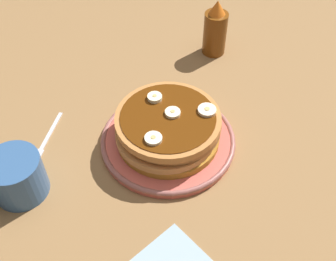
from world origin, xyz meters
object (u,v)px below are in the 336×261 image
object	(u,v)px
pancake_stack	(168,128)
syrup_bottle	(215,30)
banana_slice_3	(153,139)
banana_slice_2	(207,110)
banana_slice_1	(155,98)
coffee_mug	(15,177)
fork	(46,140)
banana_slice_0	(172,112)
plate	(168,140)

from	to	relation	value
pancake_stack	syrup_bottle	world-z (taller)	syrup_bottle
banana_slice_3	syrup_bottle	world-z (taller)	syrup_bottle
pancake_stack	banana_slice_2	xyz separation A→B (cm)	(-6.23, 2.91, 3.07)
banana_slice_1	banana_slice_2	world-z (taller)	banana_slice_1
banana_slice_2	coffee_mug	size ratio (longest dim) A/B	0.27
banana_slice_2	fork	world-z (taller)	banana_slice_2
pancake_stack	banana_slice_0	xyz separation A→B (cm)	(-1.14, -0.45, 3.08)
pancake_stack	banana_slice_1	world-z (taller)	banana_slice_1
plate	banana_slice_0	xyz separation A→B (cm)	(-1.00, -0.30, 6.41)
plate	pancake_stack	bearing A→B (deg)	46.15
banana_slice_0	syrup_bottle	distance (cm)	28.60
pancake_stack	banana_slice_2	bearing A→B (deg)	155.00
syrup_bottle	banana_slice_3	bearing A→B (deg)	31.99
banana_slice_0	syrup_bottle	world-z (taller)	syrup_bottle
plate	banana_slice_0	world-z (taller)	banana_slice_0
pancake_stack	banana_slice_0	world-z (taller)	banana_slice_0
pancake_stack	fork	size ratio (longest dim) A/B	1.83
banana_slice_0	coffee_mug	world-z (taller)	banana_slice_0
banana_slice_2	banana_slice_3	distance (cm)	11.15
banana_slice_2	banana_slice_3	size ratio (longest dim) A/B	1.11
banana_slice_1	coffee_mug	world-z (taller)	banana_slice_1
coffee_mug	plate	bearing A→B (deg)	166.12
banana_slice_3	fork	world-z (taller)	banana_slice_3
banana_slice_2	banana_slice_3	world-z (taller)	same
banana_slice_3	banana_slice_2	bearing A→B (deg)	178.59
banana_slice_1	syrup_bottle	distance (cm)	26.65
coffee_mug	syrup_bottle	size ratio (longest dim) A/B	0.93
banana_slice_2	banana_slice_1	bearing A→B (deg)	-55.87
plate	fork	bearing A→B (deg)	-38.21
plate	banana_slice_1	world-z (taller)	banana_slice_1
plate	syrup_bottle	world-z (taller)	syrup_bottle
fork	pancake_stack	bearing A→B (deg)	141.26
banana_slice_0	banana_slice_1	size ratio (longest dim) A/B	1.03
banana_slice_0	coffee_mug	distance (cm)	27.63
fork	syrup_bottle	distance (cm)	42.97
banana_slice_2	banana_slice_0	bearing A→B (deg)	-33.42
pancake_stack	banana_slice_0	size ratio (longest dim) A/B	7.10
plate	banana_slice_3	xyz separation A→B (cm)	(5.05, 2.78, 6.41)
banana_slice_1	banana_slice_3	size ratio (longest dim) A/B	0.90
banana_slice_0	fork	world-z (taller)	banana_slice_0
banana_slice_1	pancake_stack	bearing A→B (deg)	80.29
pancake_stack	banana_slice_3	bearing A→B (deg)	28.22
coffee_mug	pancake_stack	bearing A→B (deg)	165.72
banana_slice_0	banana_slice_3	size ratio (longest dim) A/B	0.93
plate	syrup_bottle	xyz separation A→B (cm)	(-24.90, -15.93, 4.83)
banana_slice_3	coffee_mug	xyz separation A→B (cm)	(20.69, -9.15, -3.42)
banana_slice_2	syrup_bottle	size ratio (longest dim) A/B	0.25
plate	fork	size ratio (longest dim) A/B	2.34
pancake_stack	banana_slice_2	size ratio (longest dim) A/B	5.97
banana_slice_0	fork	xyz separation A→B (cm)	(18.67, -13.61, -7.06)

